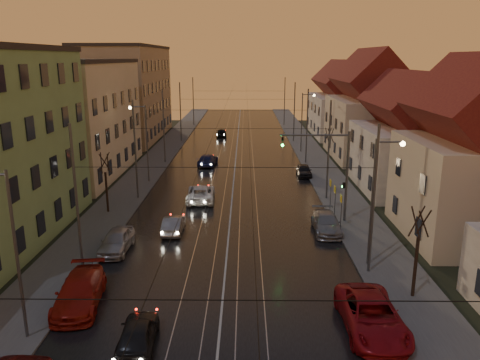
{
  "coord_description": "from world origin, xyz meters",
  "views": [
    {
      "loc": [
        1.17,
        -16.81,
        12.53
      ],
      "look_at": [
        0.77,
        20.71,
        2.69
      ],
      "focal_mm": 35.0,
      "sensor_mm": 36.0,
      "label": 1
    }
  ],
  "objects_px": {
    "parked_left_3": "(116,241)",
    "parked_right_1": "(326,223)",
    "driving_car_2": "(201,193)",
    "parked_right_2": "(304,170)",
    "traffic_light_mast": "(334,165)",
    "parked_right_0": "(372,316)",
    "street_lamp_0": "(8,240)",
    "street_lamp_3": "(304,117)",
    "driving_car_0": "(138,334)",
    "driving_car_1": "(174,224)",
    "driving_car_3": "(208,160)",
    "street_lamp_2": "(144,136)",
    "parked_left_2": "(80,292)",
    "street_lamp_1": "(378,190)",
    "driving_car_4": "(221,133)"
  },
  "relations": [
    {
      "from": "parked_left_3",
      "to": "parked_right_1",
      "type": "distance_m",
      "value": 15.06
    },
    {
      "from": "driving_car_2",
      "to": "parked_right_2",
      "type": "distance_m",
      "value": 13.88
    },
    {
      "from": "traffic_light_mast",
      "to": "parked_right_0",
      "type": "relative_size",
      "value": 1.26
    },
    {
      "from": "street_lamp_0",
      "to": "street_lamp_3",
      "type": "bearing_deg",
      "value": 67.52
    },
    {
      "from": "driving_car_0",
      "to": "parked_right_2",
      "type": "bearing_deg",
      "value": -113.06
    },
    {
      "from": "street_lamp_0",
      "to": "driving_car_1",
      "type": "height_order",
      "value": "street_lamp_0"
    },
    {
      "from": "street_lamp_0",
      "to": "driving_car_3",
      "type": "relative_size",
      "value": 1.68
    },
    {
      "from": "street_lamp_2",
      "to": "driving_car_1",
      "type": "xyz_separation_m",
      "value": [
        5.02,
        -14.35,
        -4.25
      ]
    },
    {
      "from": "traffic_light_mast",
      "to": "parked_left_2",
      "type": "height_order",
      "value": "traffic_light_mast"
    },
    {
      "from": "driving_car_0",
      "to": "driving_car_3",
      "type": "relative_size",
      "value": 0.83
    },
    {
      "from": "street_lamp_1",
      "to": "street_lamp_3",
      "type": "height_order",
      "value": "same"
    },
    {
      "from": "parked_left_3",
      "to": "parked_right_2",
      "type": "xyz_separation_m",
      "value": [
        14.97,
        20.59,
        -0.09
      ]
    },
    {
      "from": "driving_car_1",
      "to": "driving_car_2",
      "type": "distance_m",
      "value": 7.98
    },
    {
      "from": "street_lamp_3",
      "to": "traffic_light_mast",
      "type": "distance_m",
      "value": 28.03
    },
    {
      "from": "street_lamp_2",
      "to": "street_lamp_3",
      "type": "relative_size",
      "value": 1.0
    },
    {
      "from": "street_lamp_1",
      "to": "parked_right_0",
      "type": "bearing_deg",
      "value": -105.33
    },
    {
      "from": "driving_car_4",
      "to": "parked_left_2",
      "type": "height_order",
      "value": "parked_left_2"
    },
    {
      "from": "parked_left_2",
      "to": "parked_right_1",
      "type": "xyz_separation_m",
      "value": [
        14.6,
        10.86,
        -0.08
      ]
    },
    {
      "from": "street_lamp_3",
      "to": "parked_left_3",
      "type": "relative_size",
      "value": 1.86
    },
    {
      "from": "driving_car_4",
      "to": "parked_right_0",
      "type": "xyz_separation_m",
      "value": [
        9.85,
        -55.97,
        0.1
      ]
    },
    {
      "from": "street_lamp_0",
      "to": "driving_car_4",
      "type": "bearing_deg",
      "value": 83.57
    },
    {
      "from": "parked_left_2",
      "to": "parked_right_1",
      "type": "bearing_deg",
      "value": 29.47
    },
    {
      "from": "driving_car_1",
      "to": "driving_car_2",
      "type": "xyz_separation_m",
      "value": [
        1.29,
        7.87,
        0.09
      ]
    },
    {
      "from": "driving_car_0",
      "to": "street_lamp_3",
      "type": "bearing_deg",
      "value": -109.29
    },
    {
      "from": "street_lamp_2",
      "to": "parked_right_2",
      "type": "bearing_deg",
      "value": 9.27
    },
    {
      "from": "street_lamp_0",
      "to": "parked_left_3",
      "type": "distance_m",
      "value": 11.09
    },
    {
      "from": "parked_right_0",
      "to": "parked_right_2",
      "type": "bearing_deg",
      "value": 88.54
    },
    {
      "from": "driving_car_0",
      "to": "driving_car_2",
      "type": "bearing_deg",
      "value": -95.42
    },
    {
      "from": "street_lamp_1",
      "to": "traffic_light_mast",
      "type": "distance_m",
      "value": 8.08
    },
    {
      "from": "street_lamp_2",
      "to": "traffic_light_mast",
      "type": "xyz_separation_m",
      "value": [
        17.1,
        -12.0,
        -0.29
      ]
    },
    {
      "from": "street_lamp_3",
      "to": "driving_car_2",
      "type": "bearing_deg",
      "value": -117.9
    },
    {
      "from": "driving_car_4",
      "to": "parked_right_2",
      "type": "bearing_deg",
      "value": 107.7
    },
    {
      "from": "parked_left_2",
      "to": "street_lamp_1",
      "type": "bearing_deg",
      "value": 9.57
    },
    {
      "from": "driving_car_1",
      "to": "parked_right_0",
      "type": "relative_size",
      "value": 0.67
    },
    {
      "from": "street_lamp_1",
      "to": "driving_car_2",
      "type": "height_order",
      "value": "street_lamp_1"
    },
    {
      "from": "driving_car_2",
      "to": "driving_car_4",
      "type": "bearing_deg",
      "value": -92.4
    },
    {
      "from": "driving_car_1",
      "to": "parked_right_0",
      "type": "xyz_separation_m",
      "value": [
        11.23,
        -12.78,
        0.16
      ]
    },
    {
      "from": "street_lamp_3",
      "to": "traffic_light_mast",
      "type": "xyz_separation_m",
      "value": [
        -1.11,
        -28.0,
        -0.29
      ]
    },
    {
      "from": "driving_car_0",
      "to": "driving_car_3",
      "type": "xyz_separation_m",
      "value": [
        0.28,
        36.36,
        0.01
      ]
    },
    {
      "from": "street_lamp_0",
      "to": "driving_car_4",
      "type": "xyz_separation_m",
      "value": [
        6.41,
        56.84,
        -4.19
      ]
    },
    {
      "from": "parked_right_0",
      "to": "street_lamp_0",
      "type": "bearing_deg",
      "value": -177.53
    },
    {
      "from": "street_lamp_3",
      "to": "driving_car_4",
      "type": "xyz_separation_m",
      "value": [
        -11.8,
        12.84,
        -4.19
      ]
    },
    {
      "from": "parked_left_2",
      "to": "parked_right_2",
      "type": "distance_m",
      "value": 31.48
    },
    {
      "from": "traffic_light_mast",
      "to": "driving_car_2",
      "type": "height_order",
      "value": "traffic_light_mast"
    },
    {
      "from": "traffic_light_mast",
      "to": "driving_car_1",
      "type": "height_order",
      "value": "traffic_light_mast"
    },
    {
      "from": "parked_left_2",
      "to": "parked_right_2",
      "type": "relative_size",
      "value": 1.4
    },
    {
      "from": "street_lamp_0",
      "to": "street_lamp_2",
      "type": "height_order",
      "value": "same"
    },
    {
      "from": "street_lamp_3",
      "to": "street_lamp_2",
      "type": "bearing_deg",
      "value": -138.69
    },
    {
      "from": "street_lamp_1",
      "to": "parked_right_0",
      "type": "relative_size",
      "value": 1.4
    },
    {
      "from": "parked_left_2",
      "to": "parked_left_3",
      "type": "distance_m",
      "value": 7.09
    }
  ]
}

